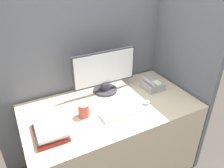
{
  "coord_description": "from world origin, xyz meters",
  "views": [
    {
      "loc": [
        -0.69,
        -0.95,
        1.8
      ],
      "look_at": [
        0.03,
        0.43,
        0.93
      ],
      "focal_mm": 35.0,
      "sensor_mm": 36.0,
      "label": 1
    }
  ],
  "objects_px": {
    "keyboard": "(122,112)",
    "coffee_cup": "(84,110)",
    "mouse": "(146,102)",
    "book_stack": "(50,130)",
    "monitor": "(105,74)",
    "desk_telephone": "(152,85)"
  },
  "relations": [
    {
      "from": "keyboard",
      "to": "coffee_cup",
      "type": "height_order",
      "value": "coffee_cup"
    },
    {
      "from": "keyboard",
      "to": "mouse",
      "type": "xyz_separation_m",
      "value": [
        0.24,
        0.02,
        0.01
      ]
    },
    {
      "from": "book_stack",
      "to": "monitor",
      "type": "bearing_deg",
      "value": 30.28
    },
    {
      "from": "monitor",
      "to": "mouse",
      "type": "height_order",
      "value": "monitor"
    },
    {
      "from": "desk_telephone",
      "to": "monitor",
      "type": "bearing_deg",
      "value": 157.43
    },
    {
      "from": "desk_telephone",
      "to": "keyboard",
      "type": "bearing_deg",
      "value": -155.66
    },
    {
      "from": "monitor",
      "to": "keyboard",
      "type": "bearing_deg",
      "value": -94.76
    },
    {
      "from": "mouse",
      "to": "desk_telephone",
      "type": "height_order",
      "value": "desk_telephone"
    },
    {
      "from": "mouse",
      "to": "desk_telephone",
      "type": "distance_m",
      "value": 0.27
    },
    {
      "from": "keyboard",
      "to": "book_stack",
      "type": "relative_size",
      "value": 1.2
    },
    {
      "from": "coffee_cup",
      "to": "monitor",
      "type": "bearing_deg",
      "value": 39.95
    },
    {
      "from": "monitor",
      "to": "coffee_cup",
      "type": "bearing_deg",
      "value": -140.05
    },
    {
      "from": "coffee_cup",
      "to": "mouse",
      "type": "bearing_deg",
      "value": -10.17
    },
    {
      "from": "keyboard",
      "to": "book_stack",
      "type": "xyz_separation_m",
      "value": [
        -0.56,
        0.02,
        0.03
      ]
    },
    {
      "from": "monitor",
      "to": "keyboard",
      "type": "distance_m",
      "value": 0.41
    },
    {
      "from": "keyboard",
      "to": "mouse",
      "type": "relative_size",
      "value": 5.58
    },
    {
      "from": "keyboard",
      "to": "desk_telephone",
      "type": "distance_m",
      "value": 0.49
    },
    {
      "from": "mouse",
      "to": "coffee_cup",
      "type": "height_order",
      "value": "coffee_cup"
    },
    {
      "from": "coffee_cup",
      "to": "book_stack",
      "type": "distance_m",
      "value": 0.29
    },
    {
      "from": "mouse",
      "to": "book_stack",
      "type": "relative_size",
      "value": 0.21
    },
    {
      "from": "book_stack",
      "to": "desk_telephone",
      "type": "relative_size",
      "value": 1.69
    },
    {
      "from": "keyboard",
      "to": "desk_telephone",
      "type": "bearing_deg",
      "value": 24.34
    }
  ]
}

